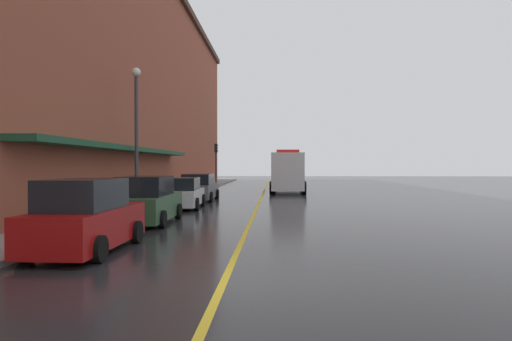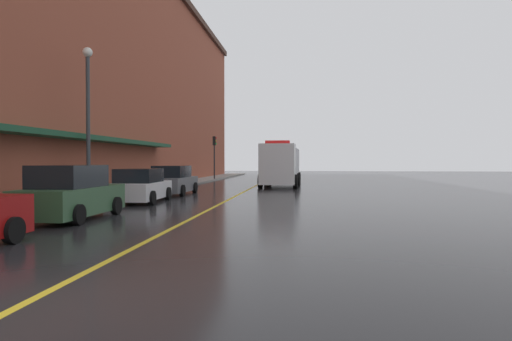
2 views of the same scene
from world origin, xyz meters
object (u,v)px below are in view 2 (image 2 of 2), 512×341
object	(u,v)px
parked_car_1	(72,194)
parking_meter_2	(106,180)
box_truck	(281,165)
parked_car_3	(173,181)
street_lamp_left	(88,107)
parking_meter_0	(66,184)
parked_car_2	(140,186)
traffic_light_near	(214,149)

from	to	relation	value
parked_car_1	parking_meter_2	world-z (taller)	parked_car_1
parked_car_1	box_truck	bearing A→B (deg)	-17.00
parked_car_3	street_lamp_left	size ratio (longest dim) A/B	0.63
parked_car_3	parking_meter_0	xyz separation A→B (m)	(-1.49, -9.09, 0.27)
parked_car_3	parking_meter_2	distance (m)	5.78
parked_car_3	parked_car_2	bearing A→B (deg)	179.92
street_lamp_left	parking_meter_2	bearing A→B (deg)	39.47
parked_car_3	parking_meter_0	size ratio (longest dim) A/B	3.31
parking_meter_2	traffic_light_near	size ratio (longest dim) A/B	0.31
parking_meter_2	traffic_light_near	distance (m)	24.66
box_truck	traffic_light_near	distance (m)	12.32
parked_car_1	box_truck	world-z (taller)	box_truck
box_truck	parking_meter_0	size ratio (longest dim) A/B	6.34
box_truck	parking_meter_0	world-z (taller)	box_truck
traffic_light_near	parking_meter_0	bearing A→B (deg)	-90.13
parked_car_1	parked_car_3	bearing A→B (deg)	-1.22
parked_car_1	traffic_light_near	xyz separation A→B (m)	(-1.31, 30.12, 2.31)
parked_car_1	box_truck	distance (m)	21.17
parked_car_1	street_lamp_left	world-z (taller)	street_lamp_left
street_lamp_left	traffic_light_near	xyz separation A→B (m)	(0.66, 25.07, -1.24)
parked_car_2	parking_meter_0	world-z (taller)	parked_car_2
box_truck	parking_meter_2	distance (m)	16.49
parked_car_1	parked_car_3	xyz separation A→B (m)	(0.12, 11.13, -0.06)
parked_car_3	parking_meter_2	size ratio (longest dim) A/B	3.31
street_lamp_left	traffic_light_near	size ratio (longest dim) A/B	1.61
parked_car_1	parking_meter_2	size ratio (longest dim) A/B	3.41
parked_car_2	street_lamp_left	bearing A→B (deg)	114.94
parked_car_2	traffic_light_near	size ratio (longest dim) A/B	1.01
parked_car_3	parking_meter_0	world-z (taller)	parked_car_3
street_lamp_left	parking_meter_0	bearing A→B (deg)	-78.73
traffic_light_near	parked_car_2	bearing A→B (deg)	-86.74
parking_meter_0	parked_car_2	bearing A→B (deg)	70.57
parked_car_2	street_lamp_left	xyz separation A→B (m)	(-2.03, -1.04, 3.65)
traffic_light_near	street_lamp_left	bearing A→B (deg)	-91.51
parked_car_2	parking_meter_0	xyz separation A→B (m)	(-1.43, -4.06, 0.31)
parking_meter_2	traffic_light_near	xyz separation A→B (m)	(0.06, 24.57, 2.10)
parking_meter_0	parking_meter_2	bearing A→B (deg)	90.00
street_lamp_left	parked_car_1	bearing A→B (deg)	-68.73
parked_car_1	parking_meter_0	xyz separation A→B (m)	(-1.37, 2.04, 0.21)
box_truck	traffic_light_near	world-z (taller)	traffic_light_near
parked_car_3	street_lamp_left	world-z (taller)	street_lamp_left
parked_car_2	parking_meter_2	xyz separation A→B (m)	(-1.43, -0.55, 0.31)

